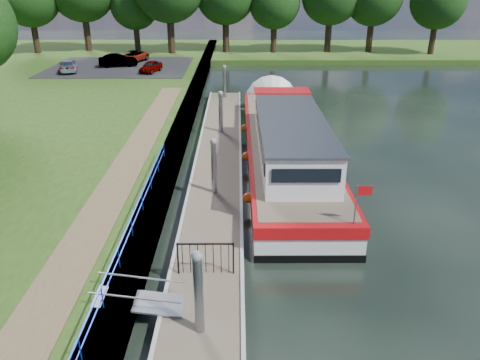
{
  "coord_description": "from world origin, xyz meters",
  "views": [
    {
      "loc": [
        1.05,
        -10.66,
        9.39
      ],
      "look_at": [
        1.14,
        7.56,
        1.4
      ],
      "focal_mm": 35.0,
      "sensor_mm": 36.0,
      "label": 1
    }
  ],
  "objects_px": {
    "car_b": "(118,60)",
    "car_c": "(68,66)",
    "pontoon": "(218,160)",
    "barge": "(284,140)",
    "car_d": "(132,57)",
    "car_a": "(151,67)"
  },
  "relations": [
    {
      "from": "pontoon",
      "to": "barge",
      "type": "xyz_separation_m",
      "value": [
        3.6,
        0.78,
        0.9
      ]
    },
    {
      "from": "car_b",
      "to": "car_c",
      "type": "xyz_separation_m",
      "value": [
        -4.16,
        -2.72,
        -0.05
      ]
    },
    {
      "from": "pontoon",
      "to": "car_b",
      "type": "xyz_separation_m",
      "value": [
        -11.13,
        24.83,
        1.28
      ]
    },
    {
      "from": "pontoon",
      "to": "barge",
      "type": "distance_m",
      "value": 3.79
    },
    {
      "from": "car_c",
      "to": "barge",
      "type": "bearing_deg",
      "value": 116.4
    },
    {
      "from": "pontoon",
      "to": "car_b",
      "type": "bearing_deg",
      "value": 114.15
    },
    {
      "from": "car_d",
      "to": "barge",
      "type": "bearing_deg",
      "value": -41.03
    },
    {
      "from": "car_c",
      "to": "car_b",
      "type": "bearing_deg",
      "value": -161.95
    },
    {
      "from": "barge",
      "to": "car_c",
      "type": "relative_size",
      "value": 5.32
    },
    {
      "from": "barge",
      "to": "car_b",
      "type": "distance_m",
      "value": 28.2
    },
    {
      "from": "car_a",
      "to": "car_c",
      "type": "distance_m",
      "value": 8.0
    },
    {
      "from": "car_b",
      "to": "car_d",
      "type": "xyz_separation_m",
      "value": [
        0.88,
        2.71,
        -0.05
      ]
    },
    {
      "from": "car_a",
      "to": "barge",
      "type": "bearing_deg",
      "value": -46.01
    },
    {
      "from": "pontoon",
      "to": "car_d",
      "type": "relative_size",
      "value": 7.2
    },
    {
      "from": "car_b",
      "to": "pontoon",
      "type": "bearing_deg",
      "value": -171.0
    },
    {
      "from": "car_a",
      "to": "car_b",
      "type": "distance_m",
      "value": 4.9
    },
    {
      "from": "pontoon",
      "to": "barge",
      "type": "height_order",
      "value": "barge"
    },
    {
      "from": "barge",
      "to": "car_a",
      "type": "bearing_deg",
      "value": 117.43
    },
    {
      "from": "car_a",
      "to": "car_d",
      "type": "xyz_separation_m",
      "value": [
        -2.95,
        5.77,
        0.04
      ]
    },
    {
      "from": "car_b",
      "to": "car_c",
      "type": "height_order",
      "value": "car_b"
    },
    {
      "from": "car_d",
      "to": "car_c",
      "type": "bearing_deg",
      "value": -111.26
    },
    {
      "from": "car_a",
      "to": "car_c",
      "type": "relative_size",
      "value": 0.79
    }
  ]
}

